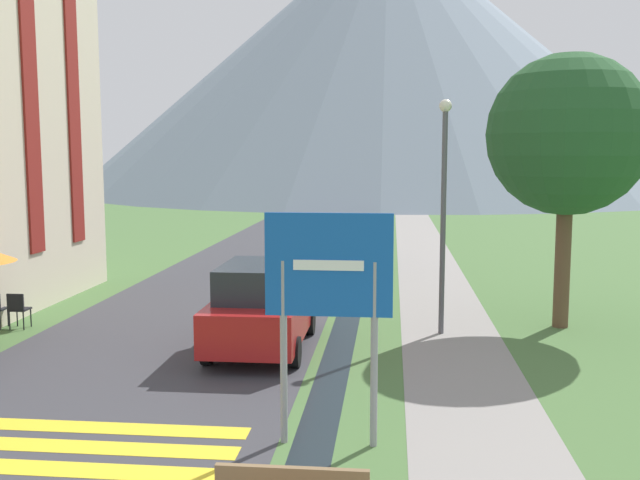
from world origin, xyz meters
The scene contains 12 objects.
ground_plane centered at (0.00, 20.00, 0.00)m, with size 160.00×160.00×0.00m, color #476B38.
road centered at (-2.50, 30.00, 0.00)m, with size 6.40×60.00×0.01m.
footpath centered at (3.60, 30.00, 0.00)m, with size 2.20×60.00×0.01m.
drainage_channel centered at (1.20, 30.00, 0.00)m, with size 0.60×60.00×0.00m.
crosswalk_marking centered at (-2.50, 3.76, 0.01)m, with size 5.44×1.84×0.01m.
mountain_distant centered at (1.50, 76.91, 14.96)m, with size 68.66×68.66×29.91m.
road_sign centered at (1.41, 4.21, 2.18)m, with size 1.75×0.11×3.25m.
parked_car_near centered at (-0.40, 8.97, 0.91)m, with size 1.89×4.07×1.82m.
parked_car_far centered at (-0.69, 20.10, 0.91)m, with size 1.99×4.28×1.82m.
cafe_chair_far_right centered at (-6.35, 10.10, 0.51)m, with size 0.40×0.40×0.85m.
streetlamp centered at (3.40, 10.67, 3.10)m, with size 0.28×0.28×5.23m.
tree_by_path centered at (6.23, 11.58, 4.46)m, with size 3.70×3.70×6.34m.
Camera 1 is at (2.25, -5.32, 4.03)m, focal length 40.00 mm.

